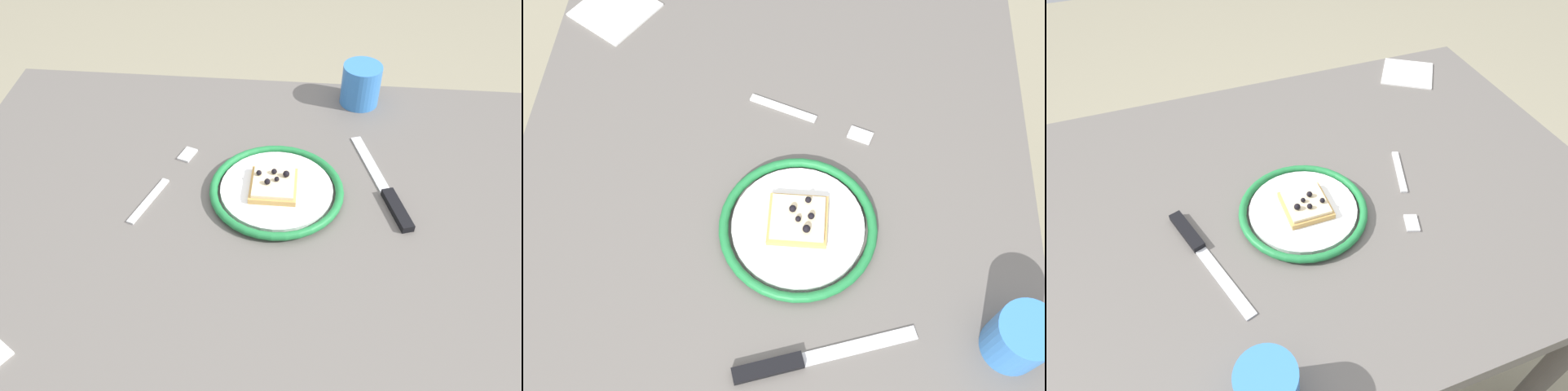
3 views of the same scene
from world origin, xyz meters
The scene contains 8 objects.
ground_plane centered at (0.00, 0.00, 0.00)m, with size 6.00×6.00×0.00m, color gray.
dining_table centered at (0.00, 0.00, 0.62)m, with size 1.13×0.77×0.71m.
plate centered at (0.00, 0.04, 0.72)m, with size 0.22×0.22×0.02m.
pizza_slice_near centered at (-0.01, 0.04, 0.73)m, with size 0.08×0.08×0.03m.
knife centered at (0.18, 0.05, 0.71)m, with size 0.09×0.23×0.01m.
fork centered at (-0.19, 0.05, 0.71)m, with size 0.08×0.20×0.00m.
cup centered at (0.14, 0.32, 0.75)m, with size 0.08×0.08×0.08m, color #3372BF.
napkin centered at (-0.39, -0.30, 0.71)m, with size 0.12×0.12×0.00m, color white.
Camera 3 is at (0.17, 0.52, 1.28)m, focal length 30.33 mm.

